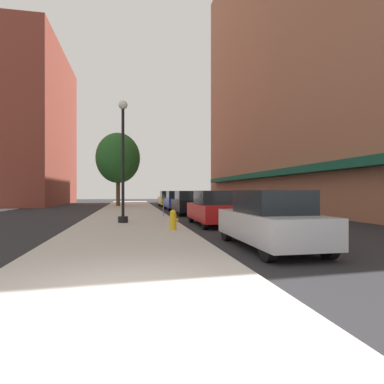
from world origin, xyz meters
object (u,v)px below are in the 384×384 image
object	(u,v)px
fire_hydrant	(173,220)
car_red	(213,208)
car_yellow	(168,199)
car_black	(188,203)
parking_meter_near	(163,202)
car_silver	(270,220)
tree_near	(118,158)
lamppost	(123,159)
car_blue	(176,201)

from	to	relation	value
fire_hydrant	car_red	world-z (taller)	car_red
car_yellow	fire_hydrant	bearing A→B (deg)	-95.85
car_black	parking_meter_near	bearing A→B (deg)	-128.62
fire_hydrant	car_silver	size ratio (longest dim) A/B	0.18
tree_near	car_yellow	distance (m)	6.69
lamppost	parking_meter_near	xyz separation A→B (m)	(2.31, 3.57, -2.25)
parking_meter_near	tree_near	xyz separation A→B (m)	(-3.23, 13.93, 4.06)
parking_meter_near	car_black	distance (m)	3.17
lamppost	car_black	bearing A→B (deg)	54.89
fire_hydrant	car_black	xyz separation A→B (m)	(2.26, 9.39, 0.29)
parking_meter_near	car_black	size ratio (longest dim) A/B	0.30
fire_hydrant	car_yellow	xyz separation A→B (m)	(2.26, 21.26, 0.29)
car_silver	tree_near	bearing A→B (deg)	99.66
tree_near	car_black	distance (m)	13.25
fire_hydrant	car_yellow	size ratio (longest dim) A/B	0.18
car_red	car_silver	bearing A→B (deg)	-91.11
car_black	fire_hydrant	bearing A→B (deg)	-104.11
lamppost	car_black	world-z (taller)	lamppost
fire_hydrant	tree_near	distance (m)	21.51
parking_meter_near	car_yellow	world-z (taller)	car_yellow
parking_meter_near	car_silver	world-z (taller)	car_silver
car_blue	car_yellow	size ratio (longest dim) A/B	1.00
lamppost	tree_near	world-z (taller)	tree_near
car_silver	car_black	xyz separation A→B (m)	(0.00, 13.27, 0.00)
car_black	car_yellow	distance (m)	11.87
tree_near	car_yellow	world-z (taller)	tree_near
tree_near	car_yellow	size ratio (longest dim) A/B	1.74
fire_hydrant	tree_near	size ratio (longest dim) A/B	0.11
car_red	tree_near	bearing A→B (deg)	104.60
car_yellow	car_red	bearing A→B (deg)	-89.78
tree_near	car_red	size ratio (longest dim) A/B	1.74
tree_near	car_red	bearing A→B (deg)	-74.29
lamppost	car_red	world-z (taller)	lamppost
parking_meter_near	car_red	size ratio (longest dim) A/B	0.30
car_red	car_black	bearing A→B (deg)	88.89
car_black	car_yellow	xyz separation A→B (m)	(0.00, 11.87, 0.00)
car_silver	car_blue	size ratio (longest dim) A/B	1.00
tree_near	car_black	bearing A→B (deg)	-65.62
car_red	car_yellow	distance (m)	18.85
fire_hydrant	car_silver	bearing A→B (deg)	-59.71
car_red	lamppost	bearing A→B (deg)	166.70
lamppost	parking_meter_near	distance (m)	4.82
car_blue	car_yellow	distance (m)	6.22
parking_meter_near	car_blue	size ratio (longest dim) A/B	0.30
car_red	car_black	xyz separation A→B (m)	(0.00, 6.99, 0.00)
tree_near	car_black	xyz separation A→B (m)	(5.18, -11.44, -4.20)
tree_near	car_black	world-z (taller)	tree_near
car_silver	car_yellow	distance (m)	25.13
car_silver	car_blue	xyz separation A→B (m)	(0.00, 18.91, 0.00)
tree_near	car_blue	distance (m)	8.84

